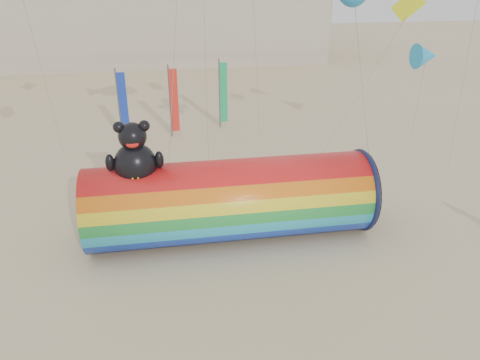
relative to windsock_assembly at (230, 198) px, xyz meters
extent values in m
plane|color=#CCB58C|center=(0.10, -0.65, -1.94)|extent=(160.00, 160.00, 0.00)
cylinder|color=red|center=(0.01, 0.00, -0.10)|extent=(12.64, 3.69, 3.69)
torus|color=#0F1438|center=(6.21, 0.00, -0.10)|extent=(0.25, 3.87, 3.87)
cylinder|color=black|center=(6.36, 0.00, -0.10)|extent=(0.06, 3.65, 3.65)
ellipsoid|color=black|center=(-3.99, 0.00, 1.90)|extent=(1.80, 1.61, 1.90)
ellipsoid|color=yellow|center=(-3.99, -0.58, 1.80)|extent=(0.93, 0.41, 0.81)
sphere|color=black|center=(-3.99, 0.00, 3.17)|extent=(1.16, 1.16, 1.16)
sphere|color=black|center=(-4.49, 0.00, 3.59)|extent=(0.46, 0.46, 0.46)
sphere|color=black|center=(-3.48, 0.00, 3.59)|extent=(0.46, 0.46, 0.46)
ellipsoid|color=red|center=(-3.99, -0.47, 3.01)|extent=(0.51, 0.19, 0.32)
ellipsoid|color=black|center=(-4.99, -0.10, 2.11)|extent=(0.38, 0.38, 0.76)
ellipsoid|color=black|center=(-2.99, -0.10, 2.11)|extent=(0.38, 0.38, 0.76)
cylinder|color=#59595E|center=(-5.63, 13.68, 0.66)|extent=(0.10, 0.10, 5.20)
cube|color=#1733AD|center=(-5.32, 13.68, 0.71)|extent=(0.56, 0.06, 4.50)
cylinder|color=#59595E|center=(-2.13, 14.28, 0.66)|extent=(0.10, 0.10, 5.20)
cube|color=red|center=(-1.82, 14.28, 0.71)|extent=(0.56, 0.06, 4.50)
cylinder|color=#59595E|center=(1.61, 15.85, 0.66)|extent=(0.10, 0.10, 5.20)
cube|color=#19A661|center=(1.92, 15.85, 0.71)|extent=(0.56, 0.06, 4.50)
cube|color=#D2E117|center=(9.84, 4.70, 7.64)|extent=(1.01, 0.06, 1.41)
cone|color=#1B97DA|center=(12.94, 7.48, 4.56)|extent=(1.50, 1.50, 1.35)
camera|label=1|loc=(-2.72, -18.45, 9.57)|focal=35.00mm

